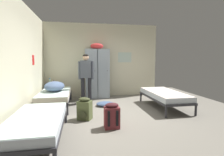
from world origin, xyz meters
name	(u,v)px	position (x,y,z in m)	size (l,w,h in m)	color
ground_plane	(114,114)	(0.00, 0.00, 0.00)	(7.73, 7.73, 0.00)	slate
room_backdrop	(71,61)	(-1.15, 1.18, 1.43)	(4.51, 4.89, 2.85)	beige
locker_bank	(97,72)	(-0.23, 2.14, 0.97)	(0.90, 0.55, 2.07)	#8C99A3
shelf_unit	(52,90)	(-1.90, 2.16, 0.35)	(0.38, 0.30, 0.57)	#99704C
bed_right	(164,95)	(1.65, 0.34, 0.38)	(0.90, 1.90, 0.49)	#28282D
bed_left_rear	(55,95)	(-1.65, 1.01, 0.38)	(0.90, 1.90, 0.49)	#28282D
bed_left_front	(37,122)	(-1.65, -1.40, 0.38)	(0.90, 1.90, 0.49)	#28282D
bedding_heap	(54,86)	(-1.67, 1.08, 0.64)	(0.61, 0.83, 0.30)	slate
person_traveler	(86,74)	(-0.68, 1.39, 0.99)	(0.52, 0.26, 1.64)	black
water_bottle	(50,81)	(-1.98, 2.18, 0.66)	(0.07, 0.07, 0.21)	silver
lotion_bottle	(54,82)	(-1.83, 2.12, 0.63)	(0.06, 0.06, 0.14)	beige
backpack_olive	(85,109)	(-0.79, -0.33, 0.26)	(0.39, 0.40, 0.55)	#566038
backpack_maroon	(112,116)	(-0.23, -0.97, 0.26)	(0.32, 0.34, 0.55)	maroon
clothes_pile_denim	(105,104)	(-0.11, 0.84, 0.07)	(0.57, 0.46, 0.13)	#42567A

